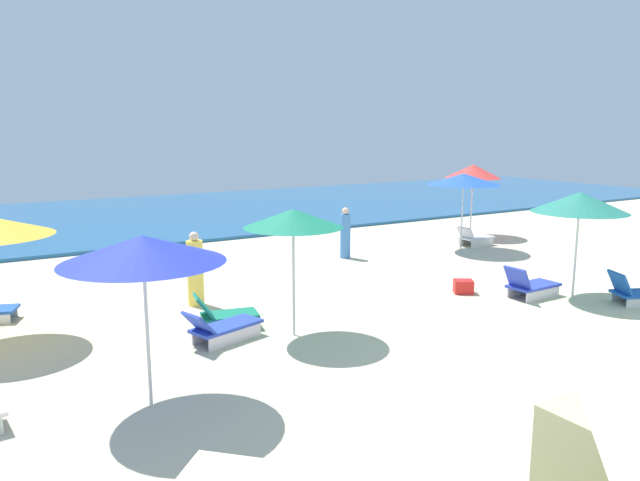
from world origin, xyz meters
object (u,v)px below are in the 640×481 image
object	(u,v)px
umbrella_1	(293,219)
cooler_box_0	(463,287)
lounge_chair_3_0	(474,238)
umbrella_3	(464,179)
lounge_chair_1_1	(222,328)
lounge_chair_5_1	(636,292)
umbrella_0	(473,171)
umbrella_6	(143,249)
lounge_chair_5_0	(530,286)
umbrella_5	(580,202)
beachgoer_0	(195,271)
lounge_chair_1_0	(224,315)
beachgoer_2	(345,234)

from	to	relation	value
umbrella_1	cooler_box_0	world-z (taller)	umbrella_1
lounge_chair_3_0	umbrella_3	bearing A→B (deg)	102.99
umbrella_1	lounge_chair_1_1	xyz separation A→B (m)	(-1.34, 0.37, -2.02)
lounge_chair_3_0	lounge_chair_5_1	distance (m)	7.22
umbrella_0	lounge_chair_1_1	size ratio (longest dim) A/B	1.63
lounge_chair_1_1	umbrella_6	size ratio (longest dim) A/B	0.65
lounge_chair_5_0	cooler_box_0	xyz separation A→B (m)	(-1.09, 1.09, -0.13)
lounge_chair_1_1	umbrella_3	world-z (taller)	umbrella_3
umbrella_5	beachgoer_0	distance (m)	9.00
umbrella_5	lounge_chair_1_0	bearing A→B (deg)	165.07
umbrella_0	umbrella_5	size ratio (longest dim) A/B	1.06
umbrella_0	beachgoer_0	distance (m)	12.48
lounge_chair_5_1	beachgoer_2	world-z (taller)	beachgoer_2
cooler_box_0	beachgoer_0	bearing A→B (deg)	11.23
umbrella_3	beachgoer_2	world-z (taller)	umbrella_3
lounge_chair_3_0	lounge_chair_1_0	bearing A→B (deg)	106.52
lounge_chair_5_0	cooler_box_0	bearing A→B (deg)	43.11
lounge_chair_5_1	lounge_chair_1_1	bearing A→B (deg)	97.89
umbrella_1	umbrella_3	xyz separation A→B (m)	(8.79, 4.57, 0.04)
lounge_chair_1_1	umbrella_5	xyz separation A→B (m)	(8.32, -1.43, 2.00)
lounge_chair_5_1	umbrella_1	bearing A→B (deg)	97.87
lounge_chair_5_1	beachgoer_2	xyz separation A→B (m)	(-2.95, 7.62, 0.47)
lounge_chair_1_1	beachgoer_2	size ratio (longest dim) A/B	1.03
lounge_chair_1_0	lounge_chair_3_0	bearing A→B (deg)	-58.40
lounge_chair_1_1	lounge_chair_5_1	bearing A→B (deg)	-122.63
beachgoer_0	cooler_box_0	bearing A→B (deg)	150.66
umbrella_5	umbrella_6	size ratio (longest dim) A/B	1.00
lounge_chair_3_0	lounge_chair_5_0	xyz separation A→B (m)	(-3.55, -5.36, 0.01)
umbrella_0	umbrella_3	distance (m)	2.81
umbrella_6	umbrella_0	bearing A→B (deg)	29.26
lounge_chair_3_0	lounge_chair_5_0	bearing A→B (deg)	143.62
umbrella_3	beachgoer_2	distance (m)	4.40
umbrella_1	lounge_chair_5_1	bearing A→B (deg)	-15.53
beachgoer_0	lounge_chair_1_1	bearing A→B (deg)	73.71
umbrella_0	umbrella_3	size ratio (longest dim) A/B	1.05
umbrella_3	beachgoer_0	distance (m)	9.97
lounge_chair_3_0	beachgoer_2	world-z (taller)	beachgoer_2
cooler_box_0	umbrella_5	bearing A→B (deg)	174.20
lounge_chair_1_1	cooler_box_0	size ratio (longest dim) A/B	3.62
umbrella_3	lounge_chair_5_0	size ratio (longest dim) A/B	1.79
umbrella_1	cooler_box_0	bearing A→B (deg)	6.26
lounge_chair_1_1	lounge_chair_5_0	world-z (taller)	lounge_chair_5_0
beachgoer_2	umbrella_5	bearing A→B (deg)	15.43
umbrella_3	umbrella_5	xyz separation A→B (m)	(-1.80, -5.63, -0.06)
umbrella_3	cooler_box_0	xyz separation A→B (m)	(-3.78, -4.02, -2.17)
lounge_chair_5_1	cooler_box_0	bearing A→B (deg)	68.78
lounge_chair_3_0	lounge_chair_5_0	world-z (taller)	lounge_chair_5_0
lounge_chair_5_1	umbrella_0	bearing A→B (deg)	2.55
umbrella_3	lounge_chair_5_1	world-z (taller)	umbrella_3
lounge_chair_1_1	lounge_chair_5_0	xyz separation A→B (m)	(7.43, -0.92, 0.01)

